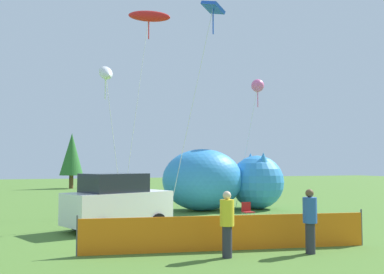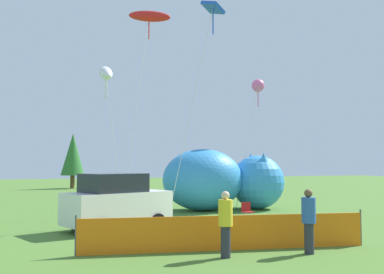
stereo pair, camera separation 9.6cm
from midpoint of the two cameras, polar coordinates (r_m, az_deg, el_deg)
name	(u,v)px [view 2 (the right image)]	position (r m, az deg, el deg)	size (l,w,h in m)	color
ground_plane	(217,227)	(17.76, 3.51, -11.85)	(120.00, 120.00, 0.00)	#4C752D
parked_car	(117,202)	(17.06, -9.85, -8.57)	(4.44, 3.22, 2.18)	white
folding_chair	(247,210)	(19.29, 7.51, -9.65)	(0.48, 0.48, 0.85)	maroon
inflatable_cat	(221,182)	(23.85, 3.98, -5.98)	(7.09, 3.66, 3.36)	#338CD8
safety_fence	(227,233)	(13.01, 4.89, -12.62)	(8.61, 1.50, 1.12)	orange
spectator_in_blue_shirt	(309,218)	(12.87, 15.51, -10.42)	(0.40, 0.40, 1.83)	#2D2D38
spectator_in_yellow_shirt	(226,221)	(11.96, 4.73, -11.13)	(0.39, 0.39, 1.81)	#2D2D38
kite_blue_box	(212,12)	(21.33, 2.82, 16.27)	(2.58, 1.45, 10.35)	silver
kite_red_lizard	(149,17)	(24.88, -5.64, 15.65)	(2.90, 2.69, 11.37)	silver
kite_white_ghost	(106,73)	(21.61, -11.33, 8.35)	(1.37, 3.11, 7.80)	silver
kite_pink_octopus	(258,86)	(26.16, 8.89, 6.71)	(1.74, 0.77, 7.64)	silver
horizon_tree_west	(73,154)	(46.04, -15.54, -2.25)	(2.40, 2.40, 5.73)	brown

